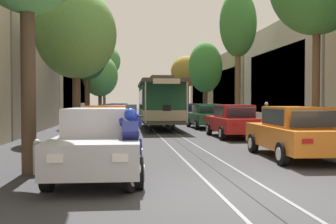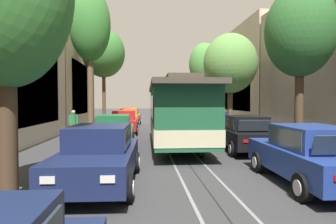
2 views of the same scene
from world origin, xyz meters
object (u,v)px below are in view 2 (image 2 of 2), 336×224
parked_car_silver_near_left (187,115)px  parked_car_orange_second_left (198,119)px  parked_car_green_mid_right (114,131)px  cable_car_trolley (178,113)px  parked_car_navy_fourth_right (99,155)px  street_tree_kerb_left_near (204,65)px  motorcycle_with_rider (179,114)px  street_tree_kerb_left_mid (300,33)px  pedestrian_on_left_pavement (73,123)px  parked_car_red_second_right (124,122)px  street_tree_kerb_left_second (230,64)px  parked_car_navy_mid_left (212,124)px  parked_car_black_fourth_left (244,133)px  street_tree_kerb_right_near (104,54)px  street_tree_kerb_right_second (90,27)px  parked_car_orange_near_right (130,117)px  fire_hydrant (202,119)px  parked_car_blue_fifth_left (309,155)px

parked_car_silver_near_left → parked_car_orange_second_left: size_ratio=1.00×
parked_car_green_mid_right → cable_car_trolley: (-3.00, 0.48, 0.86)m
parked_car_green_mid_right → parked_car_navy_fourth_right: size_ratio=1.00×
parked_car_orange_second_left → street_tree_kerb_left_near: bearing=-107.1°
parked_car_silver_near_left → motorcycle_with_rider: 1.32m
parked_car_navy_fourth_right → street_tree_kerb_left_mid: 9.43m
parked_car_orange_second_left → parked_car_green_mid_right: (5.96, 9.68, 0.00)m
parked_car_orange_second_left → pedestrian_on_left_pavement: 10.63m
parked_car_silver_near_left → pedestrian_on_left_pavement: pedestrian_on_left_pavement is taller
parked_car_red_second_right → street_tree_kerb_left_second: size_ratio=0.62×
parked_car_navy_mid_left → street_tree_kerb_left_near: size_ratio=0.54×
parked_car_green_mid_right → parked_car_orange_second_left: bearing=-121.6°
parked_car_silver_near_left → parked_car_orange_second_left: bearing=91.0°
parked_car_black_fourth_left → motorcycle_with_rider: bearing=-87.6°
street_tree_kerb_left_mid → motorcycle_with_rider: street_tree_kerb_left_mid is taller
parked_car_navy_mid_left → parked_car_navy_fourth_right: bearing=62.0°
street_tree_kerb_left_near → street_tree_kerb_left_mid: 17.35m
parked_car_green_mid_right → street_tree_kerb_right_near: bearing=-79.9°
street_tree_kerb_left_mid → parked_car_orange_second_left: bearing=-81.3°
parked_car_silver_near_left → parked_car_black_fourth_left: bearing=90.2°
street_tree_kerb_right_second → cable_car_trolley: 6.95m
street_tree_kerb_left_near → pedestrian_on_left_pavement: bearing=47.7°
street_tree_kerb_right_second → motorcycle_with_rider: 16.67m
street_tree_kerb_left_second → street_tree_kerb_right_near: size_ratio=0.85×
parked_car_silver_near_left → street_tree_kerb_left_second: 10.32m
parked_car_red_second_right → street_tree_kerb_right_near: street_tree_kerb_right_near is taller
parked_car_orange_near_right → street_tree_kerb_right_second: street_tree_kerb_right_second is taller
street_tree_kerb_right_second → cable_car_trolley: size_ratio=0.92×
parked_car_black_fourth_left → cable_car_trolley: size_ratio=0.48×
parked_car_silver_near_left → parked_car_orange_near_right: 6.13m
street_tree_kerb_left_second → motorcycle_with_rider: street_tree_kerb_left_second is taller
parked_car_silver_near_left → parked_car_black_fourth_left: size_ratio=1.00×
parked_car_orange_near_right → parked_car_silver_near_left: bearing=-159.4°
parked_car_orange_second_left → street_tree_kerb_left_mid: (-1.86, 12.13, 4.25)m
parked_car_orange_near_right → parked_car_navy_fourth_right: (-0.13, 19.35, 0.00)m
parked_car_silver_near_left → street_tree_kerb_left_near: (-1.71, 0.50, 5.14)m
parked_car_green_mid_right → street_tree_kerb_left_near: street_tree_kerb_left_near is taller
street_tree_kerb_left_near → street_tree_kerb_right_near: 10.35m
cable_car_trolley → pedestrian_on_left_pavement: cable_car_trolley is taller
parked_car_green_mid_right → pedestrian_on_left_pavement: (2.73, -3.55, 0.17)m
street_tree_kerb_left_second → motorcycle_with_rider: bearing=-77.3°
parked_car_black_fourth_left → street_tree_kerb_left_second: size_ratio=0.63×
fire_hydrant → parked_car_navy_fourth_right: bearing=71.3°
parked_car_orange_near_right → fire_hydrant: parked_car_orange_near_right is taller
parked_car_orange_near_right → cable_car_trolley: size_ratio=0.48×
parked_car_navy_mid_left → street_tree_kerb_left_mid: street_tree_kerb_left_mid is taller
street_tree_kerb_left_second → street_tree_kerb_left_mid: street_tree_kerb_left_second is taller
parked_car_green_mid_right → street_tree_kerb_left_second: 10.47m
parked_car_orange_second_left → pedestrian_on_left_pavement: pedestrian_on_left_pavement is taller
parked_car_blue_fifth_left → street_tree_kerb_left_mid: (-2.01, -4.10, 4.25)m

